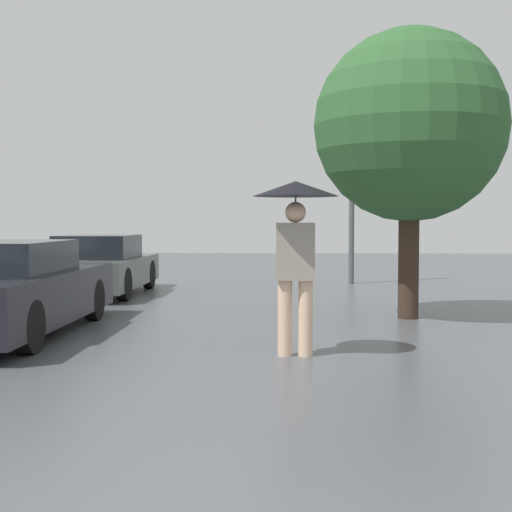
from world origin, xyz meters
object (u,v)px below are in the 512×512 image
object	(u,v)px
parked_car_farthest	(101,267)
tree	(410,127)
street_lamp	(352,169)
parked_car_middle	(4,290)
pedestrian	(295,225)

from	to	relation	value
parked_car_farthest	tree	distance (m)	6.82
tree	street_lamp	distance (m)	5.88
parked_car_farthest	street_lamp	distance (m)	6.19
parked_car_middle	street_lamp	distance (m)	9.43
parked_car_farthest	street_lamp	size ratio (longest dim) A/B	0.85
pedestrian	tree	distance (m)	3.80
parked_car_middle	parked_car_farthest	distance (m)	5.03
parked_car_farthest	tree	world-z (taller)	tree
pedestrian	parked_car_middle	world-z (taller)	pedestrian
parked_car_farthest	street_lamp	bearing A→B (deg)	26.44
parked_car_middle	parked_car_farthest	bearing A→B (deg)	90.61
street_lamp	parked_car_middle	bearing A→B (deg)	-124.09
pedestrian	street_lamp	xyz separation A→B (m)	(1.44, 8.92, 1.25)
street_lamp	parked_car_farthest	bearing A→B (deg)	-153.56
tree	street_lamp	bearing A→B (deg)	92.94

